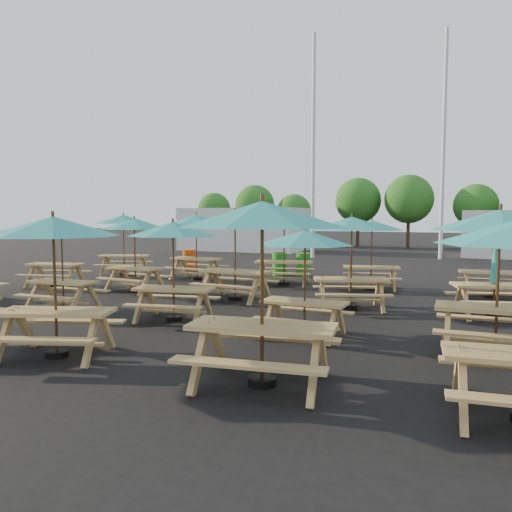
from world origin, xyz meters
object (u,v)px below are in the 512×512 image
at_px(picnic_unit_2, 54,226).
at_px(waste_bin_1, 279,264).
at_px(picnic_unit_13, 305,244).
at_px(picnic_unit_15, 372,229).
at_px(picnic_unit_19, 494,229).
at_px(waste_bin_2, 280,264).
at_px(picnic_unit_5, 61,234).
at_px(picnic_unit_14, 352,228).
at_px(picnic_unit_11, 284,223).
at_px(picnic_unit_6, 134,228).
at_px(waste_bin_3, 303,264).
at_px(picnic_unit_9, 173,235).
at_px(picnic_unit_12, 262,225).
at_px(picnic_unit_8, 53,234).
at_px(picnic_unit_17, 500,228).
at_px(waste_bin_0, 189,260).
at_px(picnic_unit_10, 235,223).
at_px(picnic_unit_18, 495,276).
at_px(picnic_unit_3, 123,223).
at_px(picnic_unit_7, 196,223).

distance_m(picnic_unit_2, waste_bin_1, 8.23).
distance_m(picnic_unit_13, picnic_unit_15, 6.66).
xyz_separation_m(picnic_unit_19, waste_bin_2, (-7.34, 2.41, -1.49)).
bearing_deg(picnic_unit_5, picnic_unit_14, 22.03).
relative_size(picnic_unit_11, picnic_unit_13, 1.24).
distance_m(picnic_unit_6, waste_bin_3, 6.96).
height_order(picnic_unit_9, picnic_unit_12, picnic_unit_12).
distance_m(picnic_unit_8, picnic_unit_17, 7.26).
relative_size(picnic_unit_2, waste_bin_0, 2.82).
xyz_separation_m(picnic_unit_10, picnic_unit_18, (6.44, 0.18, -1.18)).
bearing_deg(picnic_unit_14, picnic_unit_3, 141.15).
bearing_deg(picnic_unit_17, picnic_unit_7, 144.37).
bearing_deg(picnic_unit_7, picnic_unit_12, -50.93).
bearing_deg(picnic_unit_14, waste_bin_2, 106.02).
height_order(picnic_unit_11, waste_bin_3, picnic_unit_11).
distance_m(picnic_unit_8, waste_bin_1, 12.09).
xyz_separation_m(picnic_unit_14, waste_bin_1, (-4.11, 5.87, -1.56)).
xyz_separation_m(picnic_unit_10, picnic_unit_19, (6.50, 3.29, -0.19)).
distance_m(picnic_unit_2, picnic_unit_5, 4.39).
height_order(picnic_unit_5, picnic_unit_6, picnic_unit_6).
xyz_separation_m(picnic_unit_6, picnic_unit_18, (9.90, 0.02, -1.00)).
xyz_separation_m(picnic_unit_8, picnic_unit_15, (3.38, 9.60, -0.13)).
xyz_separation_m(picnic_unit_2, picnic_unit_3, (0.05, 3.45, 0.06)).
bearing_deg(picnic_unit_18, picnic_unit_15, 119.35).
distance_m(picnic_unit_8, waste_bin_3, 12.26).
xyz_separation_m(picnic_unit_10, picnic_unit_13, (3.02, -3.22, -0.33)).
height_order(picnic_unit_5, picnic_unit_7, picnic_unit_7).
bearing_deg(picnic_unit_7, picnic_unit_18, -13.70).
height_order(picnic_unit_3, picnic_unit_17, picnic_unit_17).
bearing_deg(picnic_unit_2, picnic_unit_6, -9.21).
relative_size(picnic_unit_5, waste_bin_1, 2.47).
height_order(picnic_unit_3, picnic_unit_15, picnic_unit_3).
xyz_separation_m(picnic_unit_13, picnic_unit_17, (3.32, -0.01, 0.32)).
bearing_deg(picnic_unit_14, picnic_unit_6, 159.09).
distance_m(picnic_unit_3, picnic_unit_6, 4.40).
relative_size(picnic_unit_5, picnic_unit_18, 0.94).
bearing_deg(picnic_unit_9, picnic_unit_5, 169.71).
height_order(picnic_unit_13, waste_bin_2, picnic_unit_13).
distance_m(picnic_unit_3, picnic_unit_7, 3.26).
relative_size(picnic_unit_2, picnic_unit_8, 0.92).
xyz_separation_m(picnic_unit_9, picnic_unit_18, (6.52, 3.16, -0.96)).
distance_m(picnic_unit_15, waste_bin_2, 4.75).
distance_m(picnic_unit_19, waste_bin_3, 7.17).
height_order(picnic_unit_9, picnic_unit_19, picnic_unit_19).
bearing_deg(picnic_unit_5, picnic_unit_7, 86.68).
bearing_deg(picnic_unit_13, picnic_unit_14, 88.18).
relative_size(picnic_unit_2, picnic_unit_19, 1.11).
height_order(picnic_unit_12, picnic_unit_18, picnic_unit_12).
xyz_separation_m(waste_bin_1, waste_bin_3, (0.93, 0.18, 0.00)).
relative_size(picnic_unit_17, picnic_unit_19, 1.09).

